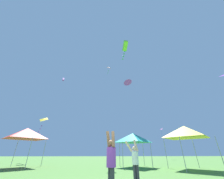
{
  "coord_description": "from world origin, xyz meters",
  "views": [
    {
      "loc": [
        0.07,
        -5.36,
        1.33
      ],
      "look_at": [
        1.07,
        13.28,
        10.58
      ],
      "focal_mm": 20.59,
      "sensor_mm": 36.0,
      "label": 1
    }
  ],
  "objects_px": {
    "person_flyer_purple": "(111,159)",
    "kite_magenta_delta": "(161,129)",
    "canopy_tent_yellow": "(185,132)",
    "canopy_tent_teal": "(133,138)",
    "kite_yellow_diamond": "(43,120)",
    "kite_pink_diamond": "(109,68)",
    "canopy_tent_red": "(26,134)",
    "kite_purple_delta": "(128,82)",
    "kite_purple_box": "(63,79)",
    "person_watcher_white": "(135,160)",
    "kite_lime_box": "(125,46)"
  },
  "relations": [
    {
      "from": "canopy_tent_yellow",
      "to": "kite_pink_diamond",
      "type": "distance_m",
      "value": 15.76
    },
    {
      "from": "canopy_tent_red",
      "to": "person_flyer_purple",
      "type": "bearing_deg",
      "value": -47.52
    },
    {
      "from": "kite_pink_diamond",
      "to": "kite_yellow_diamond",
      "type": "distance_m",
      "value": 14.32
    },
    {
      "from": "person_flyer_purple",
      "to": "kite_lime_box",
      "type": "distance_m",
      "value": 16.96
    },
    {
      "from": "kite_pink_diamond",
      "to": "canopy_tent_red",
      "type": "bearing_deg",
      "value": -154.93
    },
    {
      "from": "canopy_tent_teal",
      "to": "kite_purple_box",
      "type": "bearing_deg",
      "value": 133.14
    },
    {
      "from": "kite_purple_box",
      "to": "kite_yellow_diamond",
      "type": "relative_size",
      "value": 0.38
    },
    {
      "from": "canopy_tent_yellow",
      "to": "canopy_tent_teal",
      "type": "distance_m",
      "value": 5.33
    },
    {
      "from": "kite_pink_diamond",
      "to": "canopy_tent_yellow",
      "type": "bearing_deg",
      "value": -42.18
    },
    {
      "from": "canopy_tent_yellow",
      "to": "canopy_tent_red",
      "type": "bearing_deg",
      "value": 171.48
    },
    {
      "from": "canopy_tent_teal",
      "to": "kite_pink_diamond",
      "type": "height_order",
      "value": "kite_pink_diamond"
    },
    {
      "from": "person_watcher_white",
      "to": "kite_pink_diamond",
      "type": "relative_size",
      "value": 1.12
    },
    {
      "from": "kite_lime_box",
      "to": "kite_yellow_diamond",
      "type": "xyz_separation_m",
      "value": [
        -12.95,
        7.84,
        -9.29
      ]
    },
    {
      "from": "person_flyer_purple",
      "to": "kite_yellow_diamond",
      "type": "height_order",
      "value": "kite_yellow_diamond"
    },
    {
      "from": "canopy_tent_yellow",
      "to": "kite_magenta_delta",
      "type": "height_order",
      "value": "kite_magenta_delta"
    },
    {
      "from": "canopy_tent_yellow",
      "to": "person_watcher_white",
      "type": "bearing_deg",
      "value": -140.3
    },
    {
      "from": "person_flyer_purple",
      "to": "kite_magenta_delta",
      "type": "bearing_deg",
      "value": 62.92
    },
    {
      "from": "kite_pink_diamond",
      "to": "kite_yellow_diamond",
      "type": "bearing_deg",
      "value": 166.63
    },
    {
      "from": "kite_purple_box",
      "to": "kite_lime_box",
      "type": "relative_size",
      "value": 0.36
    },
    {
      "from": "kite_pink_diamond",
      "to": "kite_lime_box",
      "type": "relative_size",
      "value": 0.55
    },
    {
      "from": "canopy_tent_red",
      "to": "kite_magenta_delta",
      "type": "distance_m",
      "value": 30.04
    },
    {
      "from": "person_flyer_purple",
      "to": "kite_purple_delta",
      "type": "xyz_separation_m",
      "value": [
        3.69,
        14.75,
        11.87
      ]
    },
    {
      "from": "canopy_tent_yellow",
      "to": "kite_yellow_diamond",
      "type": "relative_size",
      "value": 1.23
    },
    {
      "from": "kite_magenta_delta",
      "to": "kite_purple_box",
      "type": "bearing_deg",
      "value": -175.13
    },
    {
      "from": "person_watcher_white",
      "to": "canopy_tent_red",
      "type": "height_order",
      "value": "canopy_tent_red"
    },
    {
      "from": "canopy_tent_teal",
      "to": "kite_magenta_delta",
      "type": "xyz_separation_m",
      "value": [
        11.5,
        18.46,
        4.01
      ]
    },
    {
      "from": "person_flyer_purple",
      "to": "kite_magenta_delta",
      "type": "xyz_separation_m",
      "value": [
        14.45,
        28.27,
        5.77
      ]
    },
    {
      "from": "person_flyer_purple",
      "to": "kite_purple_box",
      "type": "xyz_separation_m",
      "value": [
        -12.22,
        25.99,
        18.67
      ]
    },
    {
      "from": "person_flyer_purple",
      "to": "canopy_tent_red",
      "type": "relative_size",
      "value": 0.57
    },
    {
      "from": "kite_pink_diamond",
      "to": "kite_purple_delta",
      "type": "xyz_separation_m",
      "value": [
        3.48,
        0.89,
        -2.43
      ]
    },
    {
      "from": "person_flyer_purple",
      "to": "kite_pink_diamond",
      "type": "xyz_separation_m",
      "value": [
        0.21,
        13.85,
        14.29
      ]
    },
    {
      "from": "person_flyer_purple",
      "to": "kite_magenta_delta",
      "type": "height_order",
      "value": "kite_magenta_delta"
    },
    {
      "from": "canopy_tent_yellow",
      "to": "kite_purple_delta",
      "type": "height_order",
      "value": "kite_purple_delta"
    },
    {
      "from": "canopy_tent_teal",
      "to": "kite_purple_delta",
      "type": "bearing_deg",
      "value": 81.51
    },
    {
      "from": "canopy_tent_teal",
      "to": "kite_pink_diamond",
      "type": "xyz_separation_m",
      "value": [
        -2.75,
        4.04,
        12.54
      ]
    },
    {
      "from": "kite_magenta_delta",
      "to": "canopy_tent_teal",
      "type": "bearing_deg",
      "value": -121.93
    },
    {
      "from": "canopy_tent_red",
      "to": "kite_purple_box",
      "type": "relative_size",
      "value": 3.31
    },
    {
      "from": "canopy_tent_yellow",
      "to": "person_flyer_purple",
      "type": "bearing_deg",
      "value": -136.57
    },
    {
      "from": "kite_magenta_delta",
      "to": "canopy_tent_red",
      "type": "bearing_deg",
      "value": -141.32
    },
    {
      "from": "kite_magenta_delta",
      "to": "kite_yellow_diamond",
      "type": "xyz_separation_m",
      "value": [
        -24.97,
        -11.86,
        -0.63
      ]
    },
    {
      "from": "kite_magenta_delta",
      "to": "kite_pink_diamond",
      "type": "bearing_deg",
      "value": -134.67
    },
    {
      "from": "person_flyer_purple",
      "to": "canopy_tent_teal",
      "type": "bearing_deg",
      "value": 73.25
    },
    {
      "from": "person_flyer_purple",
      "to": "kite_purple_delta",
      "type": "bearing_deg",
      "value": 75.95
    },
    {
      "from": "person_flyer_purple",
      "to": "canopy_tent_yellow",
      "type": "distance_m",
      "value": 10.64
    },
    {
      "from": "canopy_tent_yellow",
      "to": "canopy_tent_teal",
      "type": "height_order",
      "value": "canopy_tent_yellow"
    },
    {
      "from": "person_flyer_purple",
      "to": "kite_purple_delta",
      "type": "relative_size",
      "value": 1.05
    },
    {
      "from": "kite_purple_delta",
      "to": "canopy_tent_yellow",
      "type": "bearing_deg",
      "value": -62.82
    },
    {
      "from": "person_watcher_white",
      "to": "kite_purple_box",
      "type": "distance_m",
      "value": 33.34
    },
    {
      "from": "canopy_tent_yellow",
      "to": "kite_yellow_diamond",
      "type": "xyz_separation_m",
      "value": [
        -18.09,
        9.23,
        3.07
      ]
    },
    {
      "from": "canopy_tent_yellow",
      "to": "kite_purple_box",
      "type": "xyz_separation_m",
      "value": [
        -19.79,
        18.82,
        16.6
      ]
    }
  ]
}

